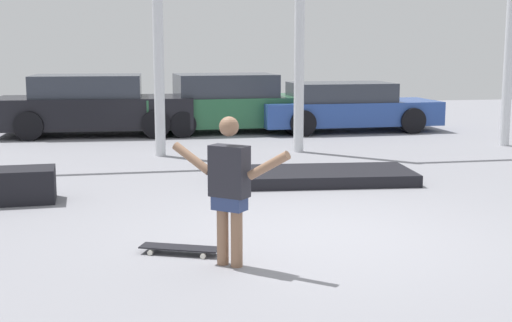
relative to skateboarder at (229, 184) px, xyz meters
The scene contains 7 objects.
ground_plane 1.65m from the skateboarder, 36.35° to the left, with size 36.00×36.00×0.00m, color gray.
skateboarder is the anchor object (origin of this frame).
skateboard 0.98m from the skateboarder, 133.16° to the left, with size 0.84×0.52×0.08m.
manual_pad 4.52m from the skateboarder, 62.95° to the left, with size 2.95×1.31×0.18m, color black.
parked_car_black 10.76m from the skateboarder, 98.26° to the left, with size 4.63×2.14×1.42m.
parked_car_green 10.80m from the skateboarder, 80.79° to the left, with size 4.38×2.07×1.41m.
parked_car_blue 11.21m from the skateboarder, 66.04° to the left, with size 4.44×1.89×1.20m.
Camera 1 is at (-2.21, -7.45, 2.12)m, focal length 50.00 mm.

